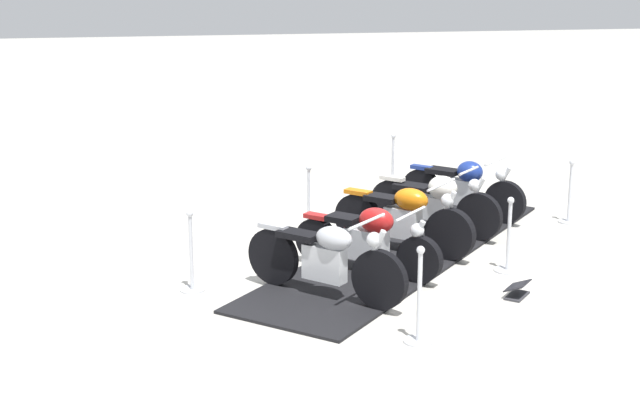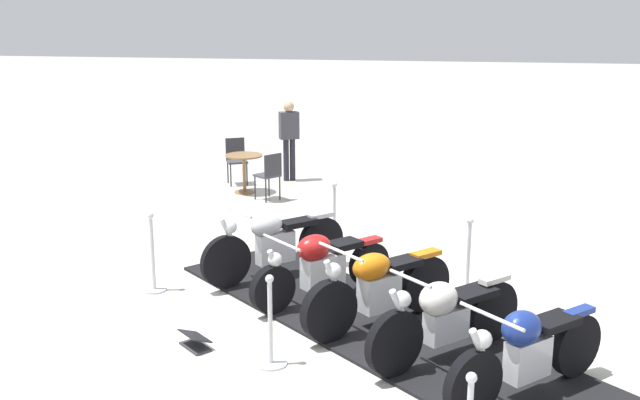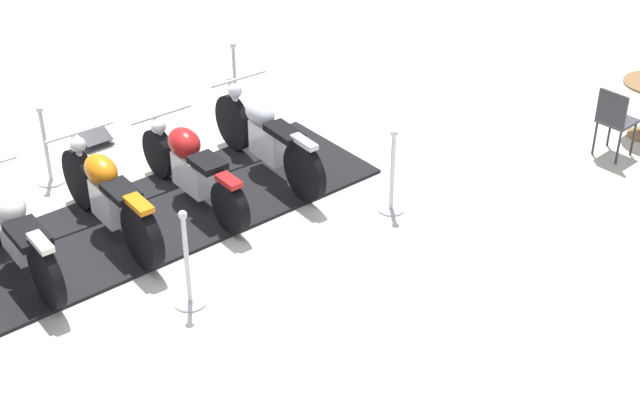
{
  "view_description": "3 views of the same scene",
  "coord_description": "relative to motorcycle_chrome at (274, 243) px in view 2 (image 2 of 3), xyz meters",
  "views": [
    {
      "loc": [
        3.61,
        11.88,
        3.98
      ],
      "look_at": [
        1.25,
        0.33,
        0.92
      ],
      "focal_mm": 51.68,
      "sensor_mm": 36.0,
      "label": 1
    },
    {
      "loc": [
        -8.56,
        -0.69,
        3.8
      ],
      "look_at": [
        1.5,
        0.95,
        1.14
      ],
      "focal_mm": 43.74,
      "sensor_mm": 36.0,
      "label": 2
    },
    {
      "loc": [
        3.46,
        -8.4,
        5.92
      ],
      "look_at": [
        2.3,
        0.04,
        0.64
      ],
      "focal_mm": 53.67,
      "sensor_mm": 36.0,
      "label": 3
    }
  ],
  "objects": [
    {
      "name": "ground_plane",
      "position": [
        -1.43,
        -1.58,
        -0.53
      ],
      "size": [
        80.0,
        80.0,
        0.0
      ],
      "primitive_type": "plane",
      "color": "beige"
    },
    {
      "name": "motorcycle_chrome",
      "position": [
        0.0,
        0.0,
        0.0
      ],
      "size": [
        1.65,
        1.69,
        1.05
      ],
      "rotation": [
        0.0,
        0.0,
        -3.94
      ],
      "color": "black",
      "rests_on": "display_platform"
    },
    {
      "name": "info_placard",
      "position": [
        -2.31,
        0.39,
        -0.46
      ],
      "size": [
        0.43,
        0.43,
        0.2
      ],
      "rotation": [
        0.0,
        0.0,
        0.82
      ],
      "color": "#333338",
      "rests_on": "ground_plane"
    },
    {
      "name": "stanchion_right_mid",
      "position": [
        -2.56,
        -0.53,
        -0.23
      ],
      "size": [
        0.35,
        0.35,
        1.02
      ],
      "color": "silver",
      "rests_on": "ground_plane"
    },
    {
      "name": "cafe_chair_near_table",
      "position": [
        5.48,
        2.02,
        0.02
      ],
      "size": [
        0.53,
        0.53,
        0.95
      ],
      "rotation": [
        0.0,
        0.0,
        -2.69
      ],
      "color": "#2D2D33",
      "rests_on": "ground_plane"
    },
    {
      "name": "motorcycle_cream",
      "position": [
        -2.17,
        -2.35,
        -0.01
      ],
      "size": [
        1.59,
        1.61,
        1.02
      ],
      "rotation": [
        0.0,
        0.0,
        -3.93
      ],
      "color": "black",
      "rests_on": "display_platform"
    },
    {
      "name": "bystander_person",
      "position": [
        5.94,
        0.98,
        0.49
      ],
      "size": [
        0.37,
        0.46,
        1.69
      ],
      "rotation": [
        0.0,
        0.0,
        -2.69
      ],
      "color": "#23232D",
      "rests_on": "ground_plane"
    },
    {
      "name": "motorcycle_copper",
      "position": [
        -1.44,
        -1.57,
        -0.01
      ],
      "size": [
        1.64,
        1.63,
        1.04
      ],
      "rotation": [
        0.0,
        0.0,
        -3.93
      ],
      "color": "black",
      "rests_on": "display_platform"
    },
    {
      "name": "stanchion_left_mid",
      "position": [
        -0.29,
        -2.64,
        -0.18
      ],
      "size": [
        0.34,
        0.34,
        1.09
      ],
      "color": "silver",
      "rests_on": "ground_plane"
    },
    {
      "name": "stanchion_left_front",
      "position": [
        1.57,
        -0.62,
        -0.18
      ],
      "size": [
        0.32,
        0.32,
        1.04
      ],
      "color": "silver",
      "rests_on": "ground_plane"
    },
    {
      "name": "motorcycle_navy",
      "position": [
        -2.89,
        -3.13,
        -0.01
      ],
      "size": [
        1.56,
        1.61,
        0.97
      ],
      "rotation": [
        0.0,
        0.0,
        -3.95
      ],
      "color": "black",
      "rests_on": "display_platform"
    },
    {
      "name": "display_platform",
      "position": [
        -1.43,
        -1.58,
        -0.51
      ],
      "size": [
        5.63,
        5.89,
        0.04
      ],
      "primitive_type": "cube",
      "rotation": [
        0.0,
        0.0,
        -2.32
      ],
      "color": "black",
      "rests_on": "ground_plane"
    },
    {
      "name": "stanchion_right_front",
      "position": [
        -0.7,
        1.48,
        -0.17
      ],
      "size": [
        0.33,
        0.33,
        1.09
      ],
      "color": "silver",
      "rests_on": "ground_plane"
    },
    {
      "name": "motorcycle_maroon",
      "position": [
        -0.73,
        -0.78,
        -0.04
      ],
      "size": [
        1.63,
        1.59,
        0.89
      ],
      "rotation": [
        0.0,
        0.0,
        -3.91
      ],
      "color": "black",
      "rests_on": "display_platform"
    },
    {
      "name": "cafe_table",
      "position": [
        4.74,
        1.66,
        0.05
      ],
      "size": [
        0.74,
        0.74,
        0.77
      ],
      "color": "olive",
      "rests_on": "ground_plane"
    },
    {
      "name": "cafe_chair_across_table",
      "position": [
        4.22,
        1.02,
        0.01
      ],
      "size": [
        0.56,
        0.56,
        0.92
      ],
      "rotation": [
        0.0,
        0.0,
        0.89
      ],
      "color": "#2D2D33",
      "rests_on": "ground_plane"
    }
  ]
}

